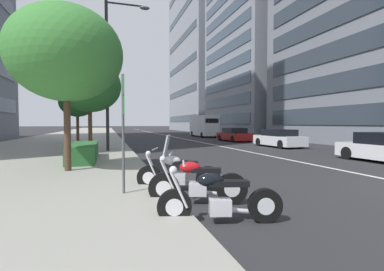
{
  "coord_description": "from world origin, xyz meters",
  "views": [
    {
      "loc": [
        -4.87,
        8.38,
        1.75
      ],
      "look_at": [
        10.76,
        3.69,
        1.06
      ],
      "focal_mm": 26.44,
      "sensor_mm": 36.0,
      "label": 1
    }
  ],
  "objects_px": {
    "car_following_behind": "(279,139)",
    "car_lead_in_lane": "(234,135)",
    "delivery_van_ahead": "(204,125)",
    "street_lamp_with_banners": "(113,62)",
    "motorcycle_by_sign_pole": "(219,200)",
    "street_tree_by_lamp_post": "(90,86)",
    "parking_sign_by_curb": "(123,119)",
    "street_tree_far_plaza": "(77,102)",
    "motorcycle_under_tarp": "(178,174)",
    "motorcycle_mid_row": "(196,183)",
    "street_tree_near_plaza_corner": "(66,54)"
  },
  "relations": [
    {
      "from": "motorcycle_under_tarp",
      "to": "motorcycle_mid_row",
      "type": "bearing_deg",
      "value": 115.44
    },
    {
      "from": "motorcycle_mid_row",
      "to": "street_tree_near_plaza_corner",
      "type": "xyz_separation_m",
      "value": [
        4.55,
        3.13,
        3.62
      ]
    },
    {
      "from": "car_lead_in_lane",
      "to": "street_tree_near_plaza_corner",
      "type": "xyz_separation_m",
      "value": [
        -15.29,
        13.37,
        3.45
      ]
    },
    {
      "from": "delivery_van_ahead",
      "to": "street_tree_near_plaza_corner",
      "type": "bearing_deg",
      "value": 150.36
    },
    {
      "from": "parking_sign_by_curb",
      "to": "street_tree_far_plaza",
      "type": "relative_size",
      "value": 0.6
    },
    {
      "from": "car_following_behind",
      "to": "car_lead_in_lane",
      "type": "xyz_separation_m",
      "value": [
        7.34,
        0.2,
        -0.0
      ]
    },
    {
      "from": "car_lead_in_lane",
      "to": "street_tree_by_lamp_post",
      "type": "xyz_separation_m",
      "value": [
        -8.57,
        13.01,
        3.25
      ]
    },
    {
      "from": "street_lamp_with_banners",
      "to": "delivery_van_ahead",
      "type": "bearing_deg",
      "value": -33.55
    },
    {
      "from": "motorcycle_under_tarp",
      "to": "delivery_van_ahead",
      "type": "bearing_deg",
      "value": -88.82
    },
    {
      "from": "street_tree_near_plaza_corner",
      "to": "street_tree_by_lamp_post",
      "type": "xyz_separation_m",
      "value": [
        6.72,
        -0.36,
        -0.21
      ]
    },
    {
      "from": "car_following_behind",
      "to": "street_tree_near_plaza_corner",
      "type": "bearing_deg",
      "value": 118.17
    },
    {
      "from": "motorcycle_by_sign_pole",
      "to": "street_tree_near_plaza_corner",
      "type": "bearing_deg",
      "value": -46.96
    },
    {
      "from": "motorcycle_mid_row",
      "to": "delivery_van_ahead",
      "type": "distance_m",
      "value": 31.13
    },
    {
      "from": "motorcycle_under_tarp",
      "to": "street_tree_near_plaza_corner",
      "type": "xyz_separation_m",
      "value": [
        3.22,
        3.04,
        3.66
      ]
    },
    {
      "from": "car_lead_in_lane",
      "to": "parking_sign_by_curb",
      "type": "bearing_deg",
      "value": 146.5
    },
    {
      "from": "motorcycle_mid_row",
      "to": "street_tree_far_plaza",
      "type": "relative_size",
      "value": 0.46
    },
    {
      "from": "motorcycle_under_tarp",
      "to": "street_tree_near_plaza_corner",
      "type": "bearing_deg",
      "value": -25.07
    },
    {
      "from": "street_tree_by_lamp_post",
      "to": "street_tree_near_plaza_corner",
      "type": "bearing_deg",
      "value": 176.91
    },
    {
      "from": "motorcycle_mid_row",
      "to": "street_lamp_with_banners",
      "type": "xyz_separation_m",
      "value": [
        11.56,
        1.46,
        4.92
      ]
    },
    {
      "from": "motorcycle_mid_row",
      "to": "parking_sign_by_curb",
      "type": "distance_m",
      "value": 2.19
    },
    {
      "from": "motorcycle_mid_row",
      "to": "street_lamp_with_banners",
      "type": "relative_size",
      "value": 0.24
    },
    {
      "from": "street_tree_near_plaza_corner",
      "to": "street_tree_far_plaza",
      "type": "xyz_separation_m",
      "value": [
        13.71,
        0.95,
        -0.62
      ]
    },
    {
      "from": "street_tree_by_lamp_post",
      "to": "motorcycle_mid_row",
      "type": "bearing_deg",
      "value": -166.18
    },
    {
      "from": "motorcycle_mid_row",
      "to": "delivery_van_ahead",
      "type": "bearing_deg",
      "value": -90.47
    },
    {
      "from": "street_lamp_with_banners",
      "to": "street_tree_near_plaza_corner",
      "type": "distance_m",
      "value": 7.33
    },
    {
      "from": "motorcycle_under_tarp",
      "to": "street_tree_by_lamp_post",
      "type": "xyz_separation_m",
      "value": [
        9.94,
        2.68,
        3.45
      ]
    },
    {
      "from": "car_following_behind",
      "to": "car_lead_in_lane",
      "type": "relative_size",
      "value": 0.94
    },
    {
      "from": "car_following_behind",
      "to": "motorcycle_by_sign_pole",
      "type": "bearing_deg",
      "value": 140.66
    },
    {
      "from": "street_lamp_with_banners",
      "to": "street_tree_far_plaza",
      "type": "distance_m",
      "value": 7.44
    },
    {
      "from": "motorcycle_by_sign_pole",
      "to": "motorcycle_mid_row",
      "type": "height_order",
      "value": "motorcycle_mid_row"
    },
    {
      "from": "street_tree_by_lamp_post",
      "to": "street_lamp_with_banners",
      "type": "bearing_deg",
      "value": -77.22
    },
    {
      "from": "motorcycle_under_tarp",
      "to": "parking_sign_by_curb",
      "type": "bearing_deg",
      "value": 42.52
    },
    {
      "from": "delivery_van_ahead",
      "to": "street_tree_near_plaza_corner",
      "type": "relative_size",
      "value": 1.06
    },
    {
      "from": "car_following_behind",
      "to": "car_lead_in_lane",
      "type": "height_order",
      "value": "car_lead_in_lane"
    },
    {
      "from": "street_tree_by_lamp_post",
      "to": "motorcycle_under_tarp",
      "type": "bearing_deg",
      "value": -164.91
    },
    {
      "from": "parking_sign_by_curb",
      "to": "street_tree_far_plaza",
      "type": "distance_m",
      "value": 17.74
    },
    {
      "from": "motorcycle_under_tarp",
      "to": "parking_sign_by_curb",
      "type": "xyz_separation_m",
      "value": [
        -0.53,
        1.39,
        1.43
      ]
    },
    {
      "from": "delivery_van_ahead",
      "to": "street_lamp_with_banners",
      "type": "xyz_separation_m",
      "value": [
        -17.78,
        11.79,
        3.87
      ]
    },
    {
      "from": "motorcycle_by_sign_pole",
      "to": "parking_sign_by_curb",
      "type": "xyz_separation_m",
      "value": [
        2.04,
        1.5,
        1.44
      ]
    },
    {
      "from": "car_following_behind",
      "to": "street_tree_near_plaza_corner",
      "type": "xyz_separation_m",
      "value": [
        -7.95,
        13.57,
        3.45
      ]
    },
    {
      "from": "car_lead_in_lane",
      "to": "parking_sign_by_curb",
      "type": "xyz_separation_m",
      "value": [
        -19.05,
        11.72,
        1.22
      ]
    },
    {
      "from": "car_following_behind",
      "to": "motorcycle_mid_row",
      "type": "bearing_deg",
      "value": 137.94
    },
    {
      "from": "motorcycle_by_sign_pole",
      "to": "delivery_van_ahead",
      "type": "distance_m",
      "value": 32.31
    },
    {
      "from": "motorcycle_mid_row",
      "to": "street_tree_far_plaza",
      "type": "bearing_deg",
      "value": -58.46
    },
    {
      "from": "motorcycle_by_sign_pole",
      "to": "street_tree_by_lamp_post",
      "type": "bearing_deg",
      "value": -62.9
    },
    {
      "from": "motorcycle_by_sign_pole",
      "to": "car_lead_in_lane",
      "type": "bearing_deg",
      "value": -101.31
    },
    {
      "from": "car_following_behind",
      "to": "street_tree_near_plaza_corner",
      "type": "distance_m",
      "value": 16.1
    },
    {
      "from": "delivery_van_ahead",
      "to": "car_lead_in_lane",
      "type": "bearing_deg",
      "value": 178.29
    },
    {
      "from": "motorcycle_mid_row",
      "to": "street_lamp_with_banners",
      "type": "height_order",
      "value": "street_lamp_with_banners"
    },
    {
      "from": "car_lead_in_lane",
      "to": "parking_sign_by_curb",
      "type": "height_order",
      "value": "parking_sign_by_curb"
    }
  ]
}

